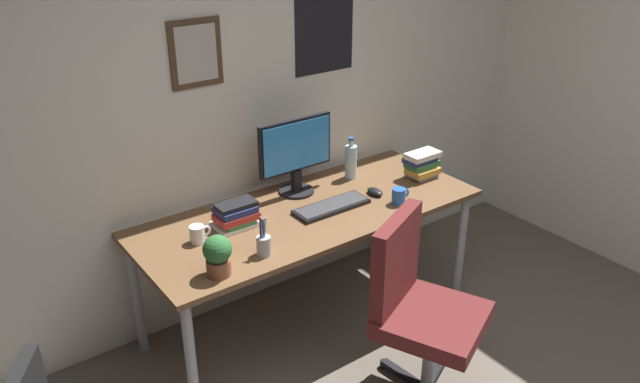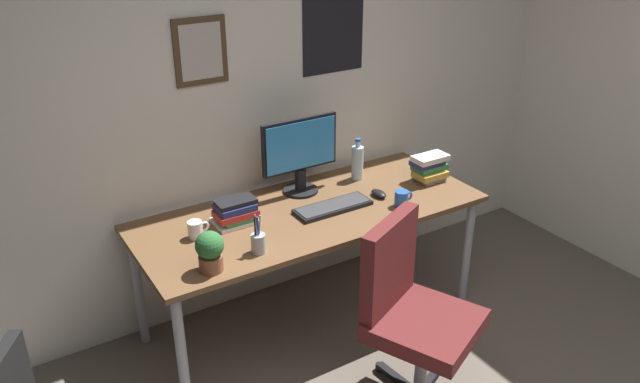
{
  "view_description": "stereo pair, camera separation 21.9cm",
  "coord_description": "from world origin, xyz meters",
  "views": [
    {
      "loc": [
        -1.65,
        -0.77,
        2.27
      ],
      "look_at": [
        0.08,
        1.59,
        0.87
      ],
      "focal_mm": 35.43,
      "sensor_mm": 36.0,
      "label": 1
    },
    {
      "loc": [
        -1.47,
        -0.89,
        2.27
      ],
      "look_at": [
        0.08,
        1.59,
        0.87
      ],
      "focal_mm": 35.43,
      "sensor_mm": 36.0,
      "label": 2
    }
  ],
  "objects": [
    {
      "name": "potted_plant",
      "position": [
        -0.6,
        1.41,
        0.83
      ],
      "size": [
        0.13,
        0.13,
        0.19
      ],
      "color": "brown",
      "rests_on": "desk"
    },
    {
      "name": "coffee_mug_far",
      "position": [
        0.53,
        1.46,
        0.77
      ],
      "size": [
        0.11,
        0.07,
        0.09
      ],
      "color": "#2659B2",
      "rests_on": "desk"
    },
    {
      "name": "office_chair",
      "position": [
        0.16,
        0.92,
        0.53
      ],
      "size": [
        0.61,
        0.61,
        0.95
      ],
      "color": "#591E1E",
      "rests_on": "ground_plane"
    },
    {
      "name": "book_stack_left",
      "position": [
        -0.32,
        1.76,
        0.78
      ],
      "size": [
        0.22,
        0.17,
        0.13
      ],
      "color": "silver",
      "rests_on": "desk"
    },
    {
      "name": "book_stack_right",
      "position": [
        0.87,
        1.64,
        0.8
      ],
      "size": [
        0.21,
        0.15,
        0.16
      ],
      "color": "gray",
      "rests_on": "desk"
    },
    {
      "name": "pen_cup",
      "position": [
        -0.35,
        1.44,
        0.77
      ],
      "size": [
        0.07,
        0.07,
        0.2
      ],
      "color": "#9EA0A5",
      "rests_on": "desk"
    },
    {
      "name": "coffee_mug_near",
      "position": [
        -0.55,
        1.73,
        0.76
      ],
      "size": [
        0.11,
        0.07,
        0.09
      ],
      "color": "white",
      "rests_on": "desk"
    },
    {
      "name": "desk",
      "position": [
        0.08,
        1.69,
        0.66
      ],
      "size": [
        1.89,
        0.77,
        0.72
      ],
      "color": "brown",
      "rests_on": "ground_plane"
    },
    {
      "name": "monitor",
      "position": [
        0.15,
        1.91,
        0.96
      ],
      "size": [
        0.46,
        0.2,
        0.43
      ],
      "color": "black",
      "rests_on": "desk"
    },
    {
      "name": "water_bottle",
      "position": [
        0.53,
        1.89,
        0.83
      ],
      "size": [
        0.07,
        0.07,
        0.25
      ],
      "color": "silver",
      "rests_on": "desk"
    },
    {
      "name": "wall_back",
      "position": [
        0.0,
        2.15,
        1.3
      ],
      "size": [
        4.4,
        0.1,
        2.6
      ],
      "color": "silver",
      "rests_on": "ground_plane"
    },
    {
      "name": "keyboard",
      "position": [
        0.19,
        1.63,
        0.73
      ],
      "size": [
        0.43,
        0.15,
        0.03
      ],
      "color": "black",
      "rests_on": "desk"
    },
    {
      "name": "computer_mouse",
      "position": [
        0.49,
        1.62,
        0.74
      ],
      "size": [
        0.06,
        0.11,
        0.04
      ],
      "color": "black",
      "rests_on": "desk"
    }
  ]
}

